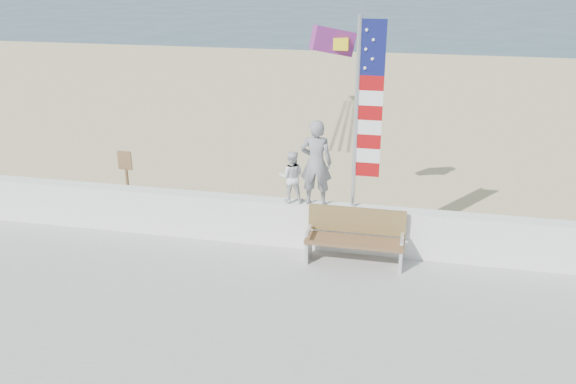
% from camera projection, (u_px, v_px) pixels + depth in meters
% --- Properties ---
extents(ground, '(220.00, 220.00, 0.00)m').
position_uv_depth(ground, '(254.00, 303.00, 10.31)').
color(ground, '#2B4656').
rests_on(ground, ground).
extents(sand, '(90.00, 40.00, 0.08)m').
position_uv_depth(sand, '(331.00, 148.00, 18.50)').
color(sand, '#CBB987').
rests_on(sand, ground).
extents(seawall, '(30.00, 0.35, 0.90)m').
position_uv_depth(seawall, '(280.00, 222.00, 11.91)').
color(seawall, white).
rests_on(seawall, boardwalk).
extents(adult, '(0.61, 0.41, 1.64)m').
position_uv_depth(adult, '(316.00, 163.00, 11.31)').
color(adult, gray).
rests_on(adult, seawall).
extents(child, '(0.54, 0.45, 1.01)m').
position_uv_depth(child, '(291.00, 177.00, 11.52)').
color(child, silver).
rests_on(child, seawall).
extents(bench, '(1.80, 0.57, 1.00)m').
position_uv_depth(bench, '(355.00, 236.00, 11.17)').
color(bench, brown).
rests_on(bench, boardwalk).
extents(flag, '(0.50, 0.08, 3.50)m').
position_uv_depth(flag, '(364.00, 107.00, 10.75)').
color(flag, silver).
rests_on(flag, seawall).
extents(parafoil_kite, '(0.94, 0.67, 0.65)m').
position_uv_depth(parafoil_kite, '(334.00, 41.00, 12.18)').
color(parafoil_kite, red).
rests_on(parafoil_kite, ground).
extents(sign, '(0.32, 0.07, 1.46)m').
position_uv_depth(sign, '(127.00, 177.00, 13.41)').
color(sign, olive).
rests_on(sign, sand).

